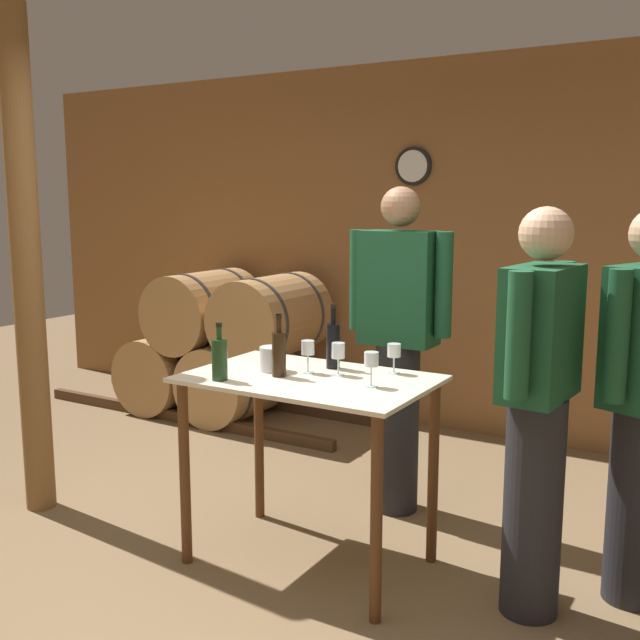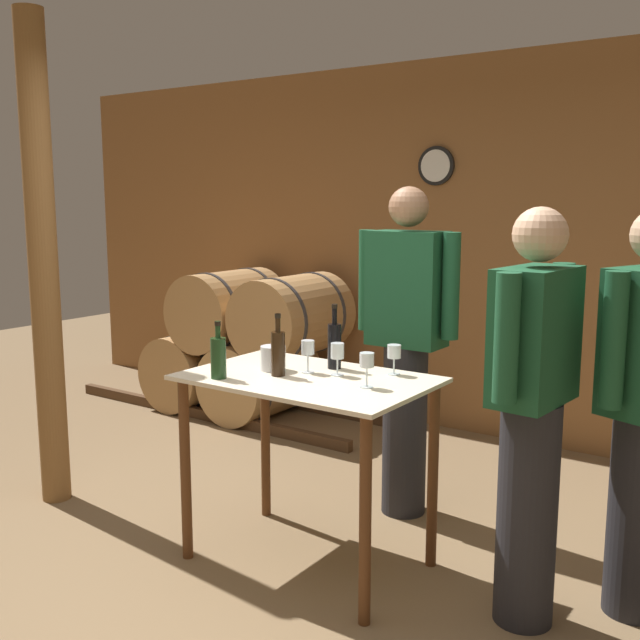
% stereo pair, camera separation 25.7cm
% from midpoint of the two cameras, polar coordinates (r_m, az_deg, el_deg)
% --- Properties ---
extents(ground_plane, '(14.00, 14.00, 0.00)m').
position_cam_midpoint_polar(ground_plane, '(3.44, -6.72, -20.71)').
color(ground_plane, brown).
extents(back_wall, '(8.40, 0.08, 2.70)m').
position_cam_midpoint_polar(back_wall, '(5.45, 10.88, 5.29)').
color(back_wall, brown).
rests_on(back_wall, ground_plane).
extents(barrel_rack, '(2.77, 0.83, 1.15)m').
position_cam_midpoint_polar(barrel_rack, '(5.98, -8.82, -1.96)').
color(barrel_rack, '#4C331E').
rests_on(barrel_rack, ground_plane).
extents(tasting_table, '(1.12, 0.72, 0.91)m').
position_cam_midpoint_polar(tasting_table, '(3.48, -2.97, -7.09)').
color(tasting_table, beige).
rests_on(tasting_table, ground_plane).
extents(wooden_post, '(0.16, 0.16, 2.70)m').
position_cam_midpoint_polar(wooden_post, '(4.34, -23.05, 3.71)').
color(wooden_post, brown).
rests_on(wooden_post, ground_plane).
extents(wine_bottle_far_left, '(0.07, 0.07, 0.26)m').
position_cam_midpoint_polar(wine_bottle_far_left, '(3.40, -9.82, -2.89)').
color(wine_bottle_far_left, '#193819').
rests_on(wine_bottle_far_left, tasting_table).
extents(wine_bottle_left, '(0.07, 0.07, 0.29)m').
position_cam_midpoint_polar(wine_bottle_left, '(3.43, -5.29, -2.48)').
color(wine_bottle_left, black).
rests_on(wine_bottle_left, tasting_table).
extents(wine_bottle_center, '(0.07, 0.07, 0.31)m').
position_cam_midpoint_polar(wine_bottle_center, '(3.58, -1.05, -1.84)').
color(wine_bottle_center, black).
rests_on(wine_bottle_center, tasting_table).
extents(wine_glass_near_left, '(0.06, 0.06, 0.15)m').
position_cam_midpoint_polar(wine_glass_near_left, '(3.49, -3.04, -2.25)').
color(wine_glass_near_left, silver).
rests_on(wine_glass_near_left, tasting_table).
extents(wine_glass_near_center, '(0.06, 0.06, 0.15)m').
position_cam_midpoint_polar(wine_glass_near_center, '(3.44, -0.73, -2.47)').
color(wine_glass_near_center, silver).
rests_on(wine_glass_near_center, tasting_table).
extents(wine_glass_near_right, '(0.06, 0.06, 0.14)m').
position_cam_midpoint_polar(wine_glass_near_right, '(3.49, 3.57, -2.45)').
color(wine_glass_near_right, silver).
rests_on(wine_glass_near_right, tasting_table).
extents(wine_glass_far_side, '(0.06, 0.06, 0.15)m').
position_cam_midpoint_polar(wine_glass_far_side, '(3.24, 1.67, -3.15)').
color(wine_glass_far_side, silver).
rests_on(wine_glass_far_side, tasting_table).
extents(ice_bucket, '(0.12, 0.12, 0.12)m').
position_cam_midpoint_polar(ice_bucket, '(3.55, -5.73, -2.98)').
color(ice_bucket, silver).
rests_on(ice_bucket, tasting_table).
extents(person_host, '(0.25, 0.59, 1.69)m').
position_cam_midpoint_polar(person_host, '(3.11, 13.99, -6.40)').
color(person_host, '#232328').
rests_on(person_host, ground_plane).
extents(person_visitor_bearded, '(0.59, 0.24, 1.78)m').
position_cam_midpoint_polar(person_visitor_bearded, '(4.04, 4.19, -1.77)').
color(person_visitor_bearded, '#232328').
rests_on(person_visitor_bearded, ground_plane).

